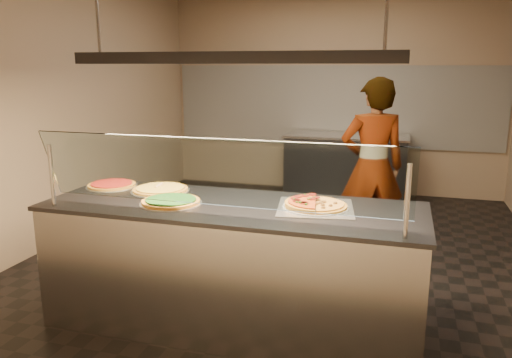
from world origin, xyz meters
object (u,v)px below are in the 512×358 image
(sneeze_guard, at_px, (214,174))
(pizza_spatula, at_px, (161,187))
(heat_lamp_housing, at_px, (230,58))
(serving_counter, at_px, (233,265))
(pizza_tomato, at_px, (112,184))
(worker, at_px, (372,167))
(half_pizza_pepperoni, at_px, (301,202))
(prep_table, at_px, (346,167))
(pizza_spinach, at_px, (171,201))
(half_pizza_sausage, at_px, (330,205))
(pizza_cheese, at_px, (161,189))
(perforated_tray, at_px, (315,207))

(sneeze_guard, bearing_deg, pizza_spatula, 140.01)
(pizza_spatula, distance_m, heat_lamp_housing, 1.22)
(serving_counter, height_order, pizza_spatula, pizza_spatula)
(pizza_tomato, height_order, worker, worker)
(half_pizza_pepperoni, xyz_separation_m, pizza_tomato, (-1.61, 0.16, -0.02))
(prep_table, xyz_separation_m, worker, (0.49, -2.07, 0.43))
(pizza_tomato, height_order, pizza_spatula, pizza_spatula)
(pizza_spinach, relative_size, pizza_tomato, 1.09)
(half_pizza_sausage, height_order, worker, worker)
(half_pizza_pepperoni, xyz_separation_m, prep_table, (-0.11, 3.84, -0.50))
(serving_counter, bearing_deg, pizza_spatula, 161.91)
(pizza_spinach, xyz_separation_m, pizza_cheese, (-0.24, 0.32, -0.00))
(pizza_cheese, relative_size, worker, 0.26)
(sneeze_guard, relative_size, pizza_spinach, 5.52)
(half_pizza_sausage, relative_size, pizza_cheese, 0.99)
(serving_counter, height_order, half_pizza_sausage, half_pizza_sausage)
(sneeze_guard, xyz_separation_m, pizza_spinach, (-0.43, 0.24, -0.28))
(sneeze_guard, bearing_deg, heat_lamp_housing, 90.00)
(pizza_cheese, bearing_deg, worker, 46.76)
(half_pizza_pepperoni, xyz_separation_m, pizza_cheese, (-1.16, 0.13, -0.02))
(pizza_cheese, bearing_deg, half_pizza_pepperoni, -6.64)
(pizza_tomato, height_order, prep_table, pizza_tomato)
(sneeze_guard, xyz_separation_m, heat_lamp_housing, (-0.00, 0.34, 0.72))
(perforated_tray, xyz_separation_m, half_pizza_pepperoni, (-0.10, 0.00, 0.03))
(prep_table, bearing_deg, pizza_spatula, -105.74)
(prep_table, height_order, worker, worker)
(pizza_spinach, bearing_deg, half_pizza_sausage, 9.03)
(pizza_cheese, height_order, pizza_spatula, pizza_spatula)
(serving_counter, relative_size, worker, 1.51)
(sneeze_guard, bearing_deg, prep_table, 84.99)
(pizza_tomato, distance_m, prep_table, 4.01)
(half_pizza_pepperoni, relative_size, worker, 0.25)
(pizza_tomato, distance_m, pizza_spatula, 0.46)
(worker, bearing_deg, perforated_tray, 63.00)
(perforated_tray, xyz_separation_m, worker, (0.28, 1.77, -0.04))
(worker, distance_m, heat_lamp_housing, 2.30)
(pizza_spinach, height_order, pizza_spatula, pizza_spatula)
(heat_lamp_housing, bearing_deg, half_pizza_pepperoni, 9.34)
(perforated_tray, distance_m, heat_lamp_housing, 1.17)
(half_pizza_pepperoni, relative_size, pizza_cheese, 0.99)
(pizza_tomato, relative_size, worker, 0.23)
(pizza_spinach, xyz_separation_m, heat_lamp_housing, (0.43, 0.10, 1.00))
(worker, bearing_deg, pizza_spatula, 28.60)
(pizza_spinach, bearing_deg, worker, 56.46)
(perforated_tray, height_order, pizza_spinach, pizza_spinach)
(pizza_spatula, distance_m, worker, 2.24)
(half_pizza_sausage, bearing_deg, serving_counter, -173.66)
(pizza_spinach, bearing_deg, pizza_cheese, 127.72)
(pizza_cheese, xyz_separation_m, worker, (1.54, 1.63, -0.05))
(perforated_tray, relative_size, half_pizza_pepperoni, 1.30)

